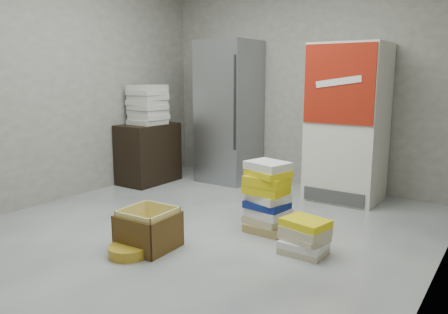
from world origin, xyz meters
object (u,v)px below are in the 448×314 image
wood_shelf (148,153)px  phonebook_stack_main (267,197)px  cardboard_box (149,232)px  steel_fridge (229,112)px  coke_cooler (347,123)px

wood_shelf → phonebook_stack_main: (2.27, -0.78, -0.07)m
phonebook_stack_main → wood_shelf: bearing=171.1°
phonebook_stack_main → cardboard_box: 1.13m
cardboard_box → wood_shelf: bearing=131.3°
steel_fridge → wood_shelf: 1.23m
steel_fridge → wood_shelf: bearing=-138.7°
phonebook_stack_main → cardboard_box: phonebook_stack_main is taller
wood_shelf → cardboard_box: size_ratio=1.79×
coke_cooler → wood_shelf: coke_cooler is taller
phonebook_stack_main → cardboard_box: bearing=-114.4°
steel_fridge → cardboard_box: 2.68m
steel_fridge → cardboard_box: size_ratio=4.26×
coke_cooler → phonebook_stack_main: coke_cooler is taller
wood_shelf → phonebook_stack_main: size_ratio=1.20×
wood_shelf → cardboard_box: 2.37m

